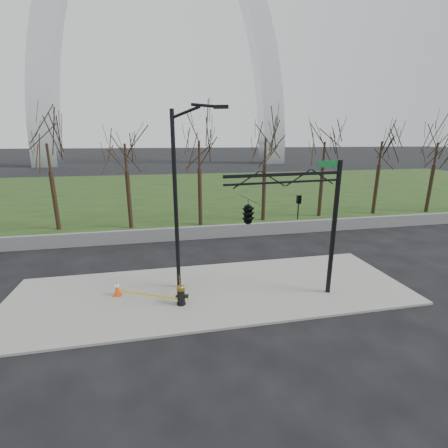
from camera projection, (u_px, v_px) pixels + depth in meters
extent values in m
plane|color=black|center=(213.00, 292.00, 14.25)|extent=(500.00, 500.00, 0.00)
cube|color=gray|center=(213.00, 291.00, 14.24)|extent=(18.00, 6.00, 0.10)
cube|color=black|center=(177.00, 190.00, 42.58)|extent=(120.00, 40.00, 0.06)
cube|color=#59595B|center=(194.00, 233.00, 21.69)|extent=(60.00, 0.30, 0.90)
cylinder|color=black|center=(181.00, 303.00, 13.00)|extent=(0.38, 0.38, 0.07)
cylinder|color=black|center=(181.00, 297.00, 12.92)|extent=(0.29, 0.29, 0.67)
cylinder|color=black|center=(187.00, 296.00, 12.87)|extent=(0.27, 0.24, 0.18)
cylinder|color=black|center=(177.00, 296.00, 12.94)|extent=(0.14, 0.14, 0.11)
cylinder|color=brown|center=(181.00, 289.00, 12.82)|extent=(0.34, 0.34, 0.07)
ellipsoid|color=brown|center=(181.00, 288.00, 12.81)|extent=(0.31, 0.31, 0.24)
cylinder|color=brown|center=(181.00, 285.00, 12.77)|extent=(0.07, 0.07, 0.09)
cube|color=#E83F0C|center=(118.00, 295.00, 13.76)|extent=(0.38, 0.38, 0.04)
cone|color=#E83F0C|center=(117.00, 288.00, 13.68)|extent=(0.26, 0.26, 0.62)
cylinder|color=white|center=(117.00, 286.00, 13.65)|extent=(0.20, 0.20, 0.09)
cylinder|color=black|center=(176.00, 206.00, 13.51)|extent=(0.18, 0.18, 8.00)
cylinder|color=black|center=(185.00, 112.00, 12.45)|extent=(1.25, 0.46, 0.56)
cylinder|color=black|center=(206.00, 106.00, 12.32)|extent=(1.19, 0.45, 0.22)
cube|color=black|center=(221.00, 107.00, 12.29)|extent=(0.64, 0.38, 0.14)
cylinder|color=black|center=(334.00, 231.00, 13.30)|extent=(0.20, 0.20, 6.00)
cube|color=black|center=(285.00, 174.00, 11.89)|extent=(4.98, 0.69, 0.12)
cube|color=black|center=(284.00, 182.00, 11.97)|extent=(4.98, 0.65, 0.08)
cube|color=#0C5926|center=(328.00, 164.00, 12.37)|extent=(0.90, 0.14, 0.25)
imported|color=black|center=(299.00, 207.00, 12.46)|extent=(0.19, 0.22, 1.00)
imported|color=black|center=(248.00, 211.00, 11.80)|extent=(0.81, 2.53, 1.00)
cube|color=yellow|center=(180.00, 282.00, 13.61)|extent=(0.02, 1.63, 0.08)
cube|color=yellow|center=(148.00, 295.00, 13.33)|extent=(2.72, 1.37, 0.08)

